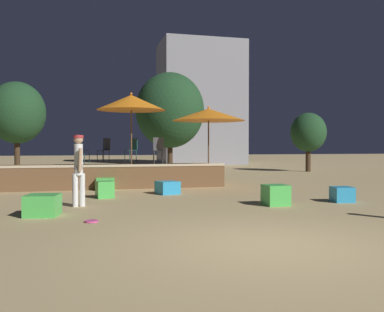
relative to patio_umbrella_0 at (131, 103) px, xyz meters
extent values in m
plane|color=tan|center=(0.96, -8.89, -2.89)|extent=(120.00, 120.00, 0.00)
cube|color=brown|center=(-0.95, 0.86, -2.52)|extent=(8.29, 2.54, 0.74)
cube|color=#CCB793|center=(-0.95, -0.37, -2.11)|extent=(8.29, 0.12, 0.08)
cylinder|color=brown|center=(0.00, 0.00, -1.57)|extent=(0.05, 0.05, 2.64)
cone|color=orange|center=(0.00, 0.00, 0.00)|extent=(2.32, 2.32, 0.52)
sphere|color=orange|center=(0.00, 0.00, 0.30)|extent=(0.08, 0.08, 0.08)
cylinder|color=brown|center=(2.64, -0.31, -1.74)|extent=(0.05, 0.05, 2.30)
cone|color=orange|center=(2.64, -0.31, -0.38)|extent=(2.53, 2.53, 0.42)
sphere|color=orange|center=(2.64, -0.31, -0.13)|extent=(0.08, 0.08, 0.08)
cube|color=#4CC651|center=(2.90, -5.09, -2.65)|extent=(0.55, 0.55, 0.49)
cube|color=#4CC651|center=(-2.40, -5.35, -2.67)|extent=(0.75, 0.75, 0.44)
cube|color=#4CC651|center=(-0.89, -0.49, -2.69)|extent=(0.61, 0.61, 0.40)
cube|color=#2D9EDB|center=(0.84, -2.08, -2.70)|extent=(0.72, 0.72, 0.38)
cube|color=#2D9EDB|center=(4.81, -4.96, -2.70)|extent=(0.57, 0.57, 0.39)
cube|color=#4CC651|center=(-1.02, -2.59, -2.66)|extent=(0.51, 0.51, 0.46)
cylinder|color=white|center=(-1.78, -4.17, -2.50)|extent=(0.13, 0.13, 0.78)
cylinder|color=white|center=(-1.62, -4.13, -2.50)|extent=(0.13, 0.13, 0.78)
cylinder|color=white|center=(-1.70, -4.15, -2.03)|extent=(0.20, 0.20, 0.24)
cylinder|color=white|center=(-1.70, -4.15, -1.71)|extent=(0.20, 0.20, 0.60)
cylinder|color=tan|center=(-1.66, -4.31, -1.78)|extent=(0.11, 0.18, 0.54)
cylinder|color=tan|center=(-1.73, -3.99, -1.78)|extent=(0.13, 0.23, 0.53)
sphere|color=tan|center=(-1.70, -4.15, -1.31)|extent=(0.21, 0.21, 0.21)
cylinder|color=#B22D33|center=(-1.70, -4.15, -1.24)|extent=(0.23, 0.23, 0.07)
cylinder|color=#1E4C47|center=(-0.09, 1.38, -1.85)|extent=(0.02, 0.02, 0.45)
cylinder|color=#1E4C47|center=(0.06, 1.12, -1.85)|extent=(0.02, 0.02, 0.45)
cylinder|color=#1E4C47|center=(0.17, 1.54, -1.85)|extent=(0.02, 0.02, 0.45)
cylinder|color=#1E4C47|center=(0.32, 1.28, -1.85)|extent=(0.02, 0.02, 0.45)
cylinder|color=#1E4C47|center=(0.12, 1.33, -1.62)|extent=(0.40, 0.40, 0.02)
cube|color=#1E4C47|center=(0.26, 1.42, -1.40)|extent=(0.21, 0.32, 0.45)
cylinder|color=#47474C|center=(1.12, 0.36, -1.85)|extent=(0.02, 0.02, 0.45)
cylinder|color=#47474C|center=(0.82, 0.38, -1.85)|extent=(0.02, 0.02, 0.45)
cylinder|color=#47474C|center=(1.09, 0.06, -1.85)|extent=(0.02, 0.02, 0.45)
cylinder|color=#47474C|center=(0.79, 0.08, -1.85)|extent=(0.02, 0.02, 0.45)
cylinder|color=#47474C|center=(0.95, 0.22, -1.62)|extent=(0.40, 0.40, 0.02)
cube|color=#47474C|center=(0.94, 0.05, -1.40)|extent=(0.36, 0.06, 0.45)
cylinder|color=#2D3338|center=(-1.08, 1.51, -1.85)|extent=(0.02, 0.02, 0.45)
cylinder|color=#2D3338|center=(-0.90, 1.28, -1.85)|extent=(0.02, 0.02, 0.45)
cylinder|color=#2D3338|center=(-0.84, 1.70, -1.85)|extent=(0.02, 0.02, 0.45)
cylinder|color=#2D3338|center=(-0.66, 1.46, -1.85)|extent=(0.02, 0.02, 0.45)
cylinder|color=#2D3338|center=(-0.87, 1.49, -1.62)|extent=(0.40, 0.40, 0.02)
cube|color=#2D3338|center=(-0.74, 1.59, -1.40)|extent=(0.25, 0.30, 0.45)
cylinder|color=#1E4C47|center=(-1.54, 0.64, -1.85)|extent=(0.02, 0.02, 0.45)
cylinder|color=#1E4C47|center=(-1.38, 0.89, -1.85)|extent=(0.02, 0.02, 0.45)
cylinder|color=#1E4C47|center=(-1.79, 0.80, -1.85)|extent=(0.02, 0.02, 0.45)
cylinder|color=#1E4C47|center=(-1.63, 1.05, -1.85)|extent=(0.02, 0.02, 0.45)
cylinder|color=#1E4C47|center=(-1.58, 0.84, -1.62)|extent=(0.40, 0.40, 0.02)
cube|color=#1E4C47|center=(-1.73, 0.94, -1.40)|extent=(0.22, 0.32, 0.45)
cylinder|color=#E54C99|center=(-1.45, -6.34, -2.88)|extent=(0.25, 0.25, 0.03)
cylinder|color=#3D2B1C|center=(2.72, 6.88, -2.06)|extent=(0.28, 0.28, 1.67)
ellipsoid|color=#1E4223|center=(2.72, 6.88, 0.35)|extent=(3.49, 3.49, 3.84)
cylinder|color=#3D2B1C|center=(10.52, 6.79, -2.24)|extent=(0.28, 0.28, 1.30)
ellipsoid|color=#1E4223|center=(10.52, 6.79, -0.71)|extent=(1.96, 1.96, 2.16)
cylinder|color=#3D2B1C|center=(-4.87, 8.97, -1.97)|extent=(0.28, 0.28, 1.84)
ellipsoid|color=#1E4223|center=(-4.87, 8.97, 0.24)|extent=(2.88, 2.88, 3.17)
cube|color=gray|center=(7.41, 17.84, 1.85)|extent=(6.31, 4.37, 9.49)
camera|label=1|loc=(-1.60, -14.54, -1.46)|focal=40.00mm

